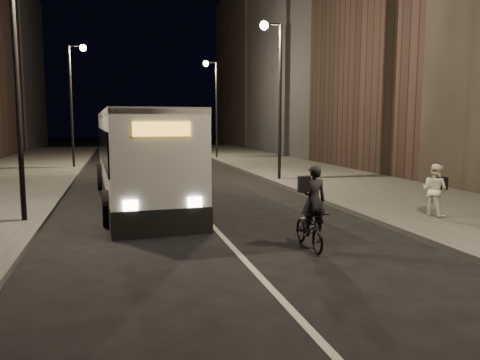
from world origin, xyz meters
TOP-DOWN VIEW (x-y plane):
  - ground at (0.00, 0.00)m, footprint 180.00×180.00m
  - sidewalk_right at (8.50, 14.00)m, footprint 7.00×70.00m
  - building_row_right at (16.00, 27.50)m, footprint 8.00×61.00m
  - streetlight_right_mid at (5.33, 12.00)m, footprint 1.20×0.44m
  - streetlight_right_far at (5.33, 28.00)m, footprint 1.20×0.44m
  - streetlight_left_near at (-5.33, 4.00)m, footprint 1.20×0.44m
  - streetlight_left_far at (-5.33, 22.00)m, footprint 1.20×0.44m
  - city_bus at (-1.92, 7.99)m, footprint 3.66×13.42m
  - cyclist_on_bicycle at (1.88, -0.76)m, footprint 0.75×1.89m
  - pedestrian_woman at (7.07, 1.31)m, footprint 0.90×1.00m
  - car_near at (0.80, 20.61)m, footprint 1.91×4.08m
  - car_mid at (-0.87, 25.32)m, footprint 1.62×4.00m
  - car_far at (1.54, 29.36)m, footprint 1.65×4.06m

SIDE VIEW (x-z plane):
  - ground at x=0.00m, z-range 0.00..0.00m
  - sidewalk_right at x=8.50m, z-range 0.00..0.16m
  - car_far at x=1.54m, z-range 0.00..1.18m
  - car_mid at x=-0.87m, z-range 0.00..1.29m
  - car_near at x=0.80m, z-range 0.00..1.35m
  - cyclist_on_bicycle at x=1.88m, z-range -0.36..1.78m
  - pedestrian_woman at x=7.07m, z-range 0.16..1.84m
  - city_bus at x=-1.92m, z-range 0.16..3.74m
  - streetlight_right_mid at x=5.33m, z-range 1.30..9.42m
  - streetlight_right_far at x=5.33m, z-range 1.30..9.42m
  - streetlight_left_near at x=-5.33m, z-range 1.30..9.42m
  - streetlight_left_far at x=-5.33m, z-range 1.30..9.42m
  - building_row_right at x=16.00m, z-range 0.00..21.00m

